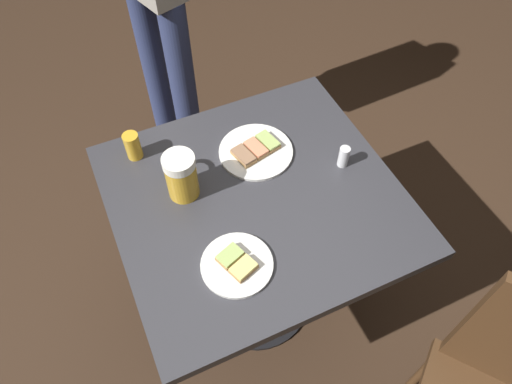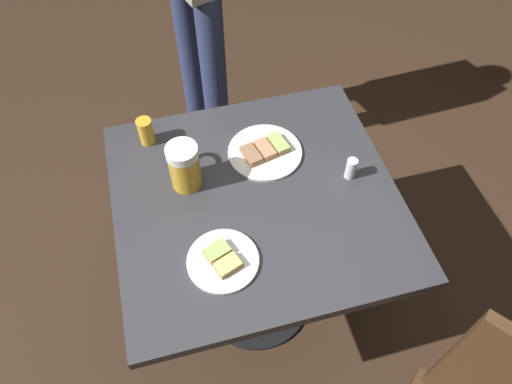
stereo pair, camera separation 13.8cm
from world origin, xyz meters
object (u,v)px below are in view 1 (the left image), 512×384
object	(u,v)px
plate_far	(237,264)
salt_shaker	(343,156)
beer_glass_small	(133,146)
plate_near	(256,151)
beer_mug	(181,175)

from	to	relation	value
plate_far	salt_shaker	xyz separation A→B (m)	(-0.43, -0.19, 0.03)
plate_far	salt_shaker	bearing A→B (deg)	-156.39
plate_far	beer_glass_small	bearing A→B (deg)	-74.18
beer_glass_small	salt_shaker	world-z (taller)	beer_glass_small
plate_near	salt_shaker	distance (m)	0.27
plate_near	beer_mug	bearing A→B (deg)	10.79
plate_near	plate_far	xyz separation A→B (m)	(0.21, 0.34, -0.00)
plate_near	beer_glass_small	world-z (taller)	beer_glass_small
beer_glass_small	salt_shaker	distance (m)	0.64
plate_far	beer_mug	world-z (taller)	beer_mug
beer_mug	salt_shaker	bearing A→B (deg)	167.95
plate_far	beer_mug	bearing A→B (deg)	-81.08
beer_mug	salt_shaker	distance (m)	0.49
plate_near	salt_shaker	world-z (taller)	salt_shaker
beer_glass_small	plate_near	bearing A→B (deg)	157.36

